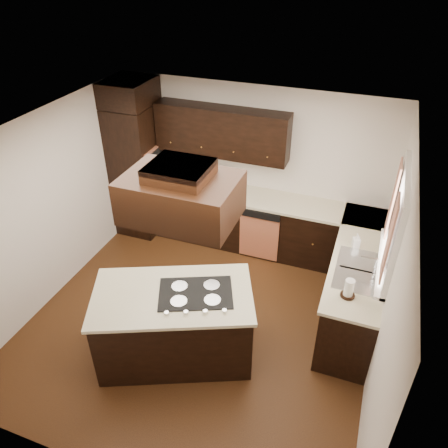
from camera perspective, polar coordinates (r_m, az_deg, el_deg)
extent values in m
cube|color=#573116|center=(5.86, -3.03, -12.41)|extent=(4.20, 4.20, 0.02)
cube|color=white|center=(4.41, -4.00, 11.00)|extent=(4.20, 4.20, 0.02)
cube|color=silver|center=(6.74, 3.70, 7.54)|extent=(4.20, 0.02, 2.50)
cube|color=silver|center=(3.76, -17.08, -20.26)|extent=(4.20, 0.02, 2.50)
cube|color=silver|center=(6.08, -22.06, 1.85)|extent=(0.02, 4.20, 2.50)
cube|color=silver|center=(4.75, 20.83, -7.41)|extent=(0.02, 4.20, 2.50)
cube|color=black|center=(7.16, -11.15, 6.88)|extent=(0.65, 0.75, 2.12)
cube|color=#D3744F|center=(6.97, -8.70, 6.92)|extent=(0.05, 0.62, 0.78)
cube|color=black|center=(6.87, 2.97, 0.35)|extent=(2.93, 0.60, 0.88)
cube|color=black|center=(5.95, 16.74, -7.37)|extent=(0.60, 2.40, 0.88)
cube|color=beige|center=(6.62, 3.04, 3.62)|extent=(2.93, 0.63, 0.04)
cube|color=beige|center=(5.67, 17.33, -3.81)|extent=(0.63, 2.40, 0.04)
cube|color=black|center=(6.48, -0.32, 11.93)|extent=(2.00, 0.34, 0.72)
cube|color=#D3744F|center=(6.60, 4.60, -1.77)|extent=(0.60, 0.05, 0.72)
cube|color=white|center=(4.98, 21.58, 0.15)|extent=(0.06, 1.32, 1.12)
cube|color=white|center=(4.98, 21.89, 0.09)|extent=(0.00, 1.20, 1.00)
cube|color=beige|center=(4.59, 20.78, -1.89)|extent=(0.02, 0.34, 0.90)
cube|color=beige|center=(5.31, 21.21, 3.06)|extent=(0.02, 0.34, 0.90)
cube|color=silver|center=(5.37, 17.16, -5.77)|extent=(0.52, 0.84, 0.01)
cube|color=black|center=(5.20, -6.43, -13.02)|extent=(1.92, 1.52, 0.88)
cube|color=beige|center=(4.87, -6.77, -9.29)|extent=(2.00, 1.60, 0.04)
cube|color=black|center=(4.84, -3.72, -9.00)|extent=(0.95, 0.81, 0.01)
cube|color=black|center=(4.08, -5.62, 3.46)|extent=(1.05, 0.72, 0.42)
cube|color=black|center=(3.95, -5.84, 6.91)|extent=(0.55, 0.50, 0.13)
cylinder|color=silver|center=(6.85, -4.19, 5.36)|extent=(0.15, 0.15, 0.10)
cone|color=silver|center=(6.77, -4.26, 6.70)|extent=(0.13, 0.13, 0.26)
cube|color=black|center=(6.70, -2.38, 5.66)|extent=(0.37, 0.16, 0.30)
imported|color=white|center=(7.00, -7.83, 5.57)|extent=(0.34, 0.34, 0.06)
imported|color=white|center=(5.69, 16.91, -2.08)|extent=(0.11, 0.11, 0.19)
cylinder|color=white|center=(4.92, 15.99, -8.10)|extent=(0.13, 0.13, 0.22)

